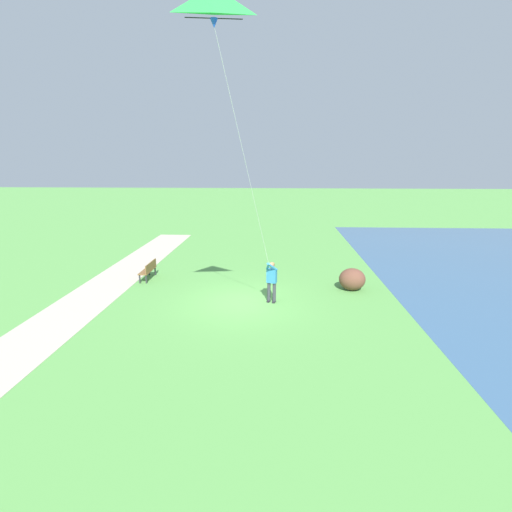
% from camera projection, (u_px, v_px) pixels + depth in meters
% --- Properties ---
extents(ground_plane, '(120.00, 120.00, 0.00)m').
position_uv_depth(ground_plane, '(243.00, 303.00, 16.04)').
color(ground_plane, '#569947').
extents(walkway_path, '(3.12, 32.05, 0.02)m').
position_uv_depth(walkway_path, '(61.00, 319.00, 14.40)').
color(walkway_path, '#B7AD99').
rests_on(walkway_path, ground).
extents(person_kite_flyer, '(0.50, 0.63, 1.83)m').
position_uv_depth(person_kite_flyer, '(272.00, 278.00, 15.82)').
color(person_kite_flyer, '#232328').
rests_on(person_kite_flyer, ground).
extents(flying_kite, '(2.20, 4.21, 8.27)m').
position_uv_depth(flying_kite, '(214.00, 11.00, 9.69)').
color(flying_kite, green).
extents(park_bench_near_walkway, '(0.47, 1.51, 0.88)m').
position_uv_depth(park_bench_near_walkway, '(149.00, 269.00, 18.99)').
color(park_bench_near_walkway, brown).
rests_on(park_bench_near_walkway, ground).
extents(lakeside_shrub, '(1.19, 1.07, 1.01)m').
position_uv_depth(lakeside_shrub, '(352.00, 279.00, 17.46)').
color(lakeside_shrub, brown).
rests_on(lakeside_shrub, ground).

